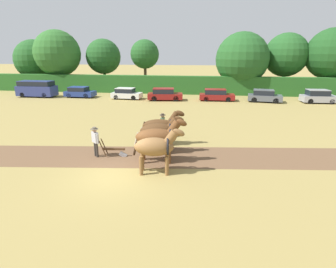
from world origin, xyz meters
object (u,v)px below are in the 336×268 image
Objects in this scene: tree_center_left at (103,57)px; parked_car_center_right at (216,95)px; tree_right at (286,55)px; farmer_at_plow at (95,139)px; tree_left at (57,53)px; tree_far_right at (332,54)px; parked_car_right at (264,96)px; parked_car_far_right at (318,97)px; parked_car_center_left at (126,94)px; plow at (116,151)px; parked_van at (37,89)px; tree_far_left at (35,60)px; farmer_beside_team at (163,123)px; draft_horse_trail_left at (159,131)px; draft_horse_lead_right at (158,137)px; draft_horse_trail_right at (161,126)px; tree_center_right at (242,59)px; draft_horse_lead_left at (156,147)px; parked_car_center at (165,94)px; tree_center at (145,54)px; parked_car_left at (80,92)px.

parked_car_center_right is at bearing -27.71° from tree_center_left.
tree_right reaches higher than farmer_at_plow.
tree_far_right is (40.91, 0.57, -0.06)m from tree_left.
parked_car_far_right reaches higher than parked_car_right.
parked_car_far_right is (23.72, 0.48, 0.07)m from parked_car_center_left.
tree_left is 40.91m from tree_far_right.
plow is at bearing -109.61° from parked_car_center_right.
tree_center_left is 12.34m from parked_van.
parked_car_center_right is (30.38, -9.20, -3.91)m from tree_far_left.
tree_far_left is 4.62× the size of farmer_beside_team.
tree_far_left is at bearing 78.98° from farmer_at_plow.
draft_horse_trail_left reaches higher than farmer_at_plow.
parked_car_far_right is at bearing -17.33° from tree_center_left.
draft_horse_lead_right reaches higher than parked_car_center_right.
tree_left is at bearing 123.65° from draft_horse_trail_right.
tree_center_right is 5.49× the size of plow.
draft_horse_lead_left is at bearing -101.25° from parked_car_center_right.
plow is at bearing -71.38° from parked_car_center_left.
parked_car_center is 1.08× the size of parked_car_right.
parked_car_center is at bearing 102.17° from farmer_beside_team.
tree_right is at bearing 99.75° from parked_car_far_right.
tree_far_right is (27.06, -0.96, 0.08)m from tree_center.
draft_horse_lead_left reaches higher than parked_van.
tree_center is at bearing -7.80° from tree_center_left.
draft_horse_lead_left reaches higher than parked_car_left.
tree_center_left is at bearing 122.82° from farmer_beside_team.
tree_center is at bearing 97.39° from draft_horse_lead_right.
plow is (-16.67, -28.69, -5.16)m from tree_right.
parked_van is (-20.06, 16.94, -0.18)m from draft_horse_trail_right.
parked_car_far_right is at bearing -10.65° from tree_left.
tree_left is 2.36× the size of parked_car_center_left.
tree_center_right reaches higher than parked_car_right.
draft_horse_lead_right is at bearing -43.68° from parked_van.
parked_car_center is (-16.73, -9.59, -4.74)m from tree_right.
draft_horse_trail_left is at bearing -117.24° from tree_right.
tree_left is 1.16× the size of tree_center_left.
tree_far_left is 1.76× the size of parked_car_center.
tree_center_left is at bearing 59.81° from parked_van.
tree_center reaches higher than plow.
draft_horse_trail_left is at bearing -41.80° from parked_van.
parked_car_far_right is (30.38, 0.06, 0.07)m from parked_car_left.
tree_left is 32.36m from draft_horse_trail_right.
tree_far_right is at bearing 60.44° from parked_car_far_right.
tree_right reaches higher than draft_horse_trail_right.
draft_horse_lead_right is 19.71m from parked_car_center.
parked_car_far_right is (19.66, 20.09, -0.30)m from farmer_at_plow.
parked_car_center is at bearing -175.67° from parked_car_center_right.
plow is (4.62, -28.39, -5.24)m from tree_center.
tree_center_right is at bearing 65.41° from draft_horse_trail_right.
tree_center is 27.21m from draft_horse_trail_right.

